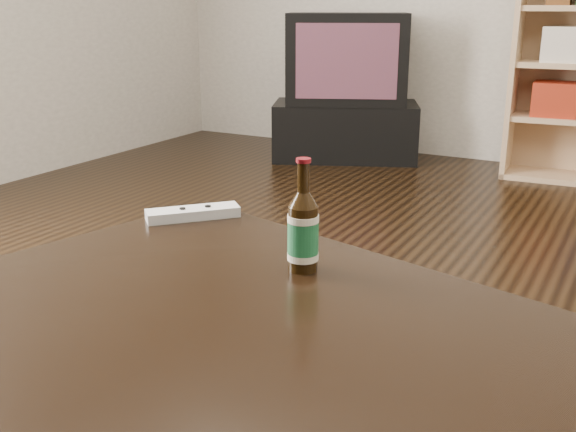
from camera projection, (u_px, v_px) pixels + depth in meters
The scene contains 6 objects.
floor at pixel (316, 402), 1.71m from camera, with size 5.00×6.00×0.01m, color black.
tv_stand at pixel (345, 131), 4.34m from camera, with size 0.90×0.45×0.36m, color black.
tv at pixel (347, 59), 4.21m from camera, with size 0.86×0.71×0.55m.
coffee_table at pixel (306, 408), 0.91m from camera, with size 1.53×1.12×0.51m.
beer_bottle at pixel (303, 232), 1.18m from camera, with size 0.07×0.07×0.20m.
remote at pixel (193, 213), 1.48m from camera, with size 0.18×0.19×0.03m.
Camera 1 is at (0.65, -1.34, 0.97)m, focal length 42.00 mm.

